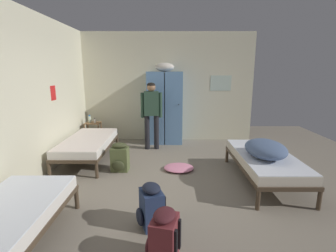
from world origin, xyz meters
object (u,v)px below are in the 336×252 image
object	(u,v)px
bed_right	(266,160)
clothes_pile_pink	(180,168)
bed_left_front	(2,222)
backpack_olive	(121,158)
bedding_heap	(267,149)
shelf_unit	(94,131)
water_bottle	(91,119)
person_traveler	(153,110)
backpack_maroon	(164,237)
bed_left_rear	(89,143)
backpack_navy	(152,206)
lotion_bottle	(96,121)
locker_bank	(166,106)

from	to	relation	value
bed_right	clothes_pile_pink	world-z (taller)	bed_right
bed_left_front	backpack_olive	world-z (taller)	backpack_olive
bed_right	bedding_heap	distance (m)	0.28
shelf_unit	water_bottle	size ratio (longest dim) A/B	2.89
bed_left_front	person_traveler	distance (m)	3.90
backpack_maroon	bed_right	bearing A→B (deg)	47.43
bed_left_rear	backpack_navy	bearing A→B (deg)	-57.52
bedding_heap	bed_left_rear	bearing A→B (deg)	160.38
bedding_heap	clothes_pile_pink	bearing A→B (deg)	155.42
bed_left_front	person_traveler	size ratio (longest dim) A/B	1.18
backpack_olive	clothes_pile_pink	distance (m)	1.14
bed_right	bedding_heap	world-z (taller)	bedding_heap
lotion_bottle	bed_left_rear	bearing A→B (deg)	-81.24
bed_right	backpack_maroon	xyz separation A→B (m)	(-1.70, -1.85, -0.12)
bed_left_front	backpack_olive	distance (m)	2.39
bedding_heap	backpack_navy	size ratio (longest dim) A/B	1.55
bed_right	backpack_maroon	bearing A→B (deg)	-132.57
bed_right	backpack_navy	distance (m)	2.26
bed_right	shelf_unit	bearing A→B (deg)	147.95
locker_bank	water_bottle	distance (m)	1.96
water_bottle	lotion_bottle	size ratio (longest dim) A/B	1.54
locker_bank	backpack_olive	bearing A→B (deg)	-113.17
bed_left_front	bedding_heap	size ratio (longest dim) A/B	2.23
backpack_navy	lotion_bottle	bearing A→B (deg)	115.41
backpack_olive	clothes_pile_pink	bearing A→B (deg)	2.01
water_bottle	backpack_maroon	xyz separation A→B (m)	(1.97, -4.11, -0.40)
water_bottle	backpack_navy	size ratio (longest dim) A/B	0.36
bedding_heap	backpack_olive	size ratio (longest dim) A/B	1.55
lotion_bottle	person_traveler	bearing A→B (deg)	-14.08
backpack_olive	backpack_maroon	distance (m)	2.47
bed_left_rear	person_traveler	bearing A→B (deg)	31.66
bed_left_rear	water_bottle	size ratio (longest dim) A/B	9.62
bed_left_front	bedding_heap	distance (m)	3.69
bed_left_front	clothes_pile_pink	distance (m)	3.00
bed_left_rear	water_bottle	xyz separation A→B (m)	(-0.33, 1.23, 0.28)
backpack_olive	lotion_bottle	bearing A→B (deg)	118.61
bed_right	person_traveler	bearing A→B (deg)	138.06
shelf_unit	bedding_heap	bearing A→B (deg)	-33.95
person_traveler	lotion_bottle	world-z (taller)	person_traveler
backpack_navy	locker_bank	bearing A→B (deg)	88.08
clothes_pile_pink	bed_left_rear	bearing A→B (deg)	164.23
locker_bank	water_bottle	size ratio (longest dim) A/B	10.49
person_traveler	water_bottle	world-z (taller)	person_traveler
locker_bank	backpack_maroon	distance (m)	4.31
locker_bank	backpack_olive	world-z (taller)	locker_bank
bedding_heap	water_bottle	distance (m)	4.34
backpack_olive	backpack_maroon	xyz separation A→B (m)	(0.87, -2.31, 0.00)
backpack_olive	backpack_navy	size ratio (longest dim) A/B	1.00
person_traveler	clothes_pile_pink	distance (m)	1.73
bed_left_front	clothes_pile_pink	xyz separation A→B (m)	(1.89, 2.30, -0.34)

